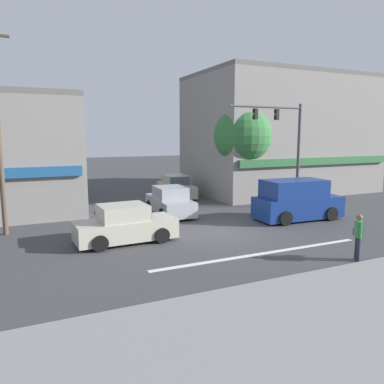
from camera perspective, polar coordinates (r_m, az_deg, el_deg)
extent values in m
plane|color=#3D3D3F|center=(17.31, 3.96, -6.08)|extent=(120.00, 120.00, 0.00)
cube|color=silver|center=(14.46, 10.72, -9.19)|extent=(9.00, 0.24, 0.01)
cube|color=gray|center=(11.04, 26.49, -15.36)|extent=(40.00, 5.00, 0.16)
cube|color=gray|center=(30.61, 13.21, 8.27)|extent=(13.53, 8.53, 8.59)
cube|color=#2D6638|center=(27.36, 18.71, 4.46)|extent=(12.85, 0.24, 0.50)
cube|color=#635F5B|center=(30.91, 13.51, 16.53)|extent=(13.53, 8.53, 0.30)
cylinder|color=#4C3823|center=(25.12, 7.60, 1.91)|extent=(0.32, 0.32, 2.94)
sphere|color=#337038|center=(24.95, 7.73, 8.52)|extent=(3.79, 3.79, 3.79)
cylinder|color=#47474C|center=(23.32, 15.89, 5.16)|extent=(0.18, 0.18, 6.20)
cylinder|color=#47474C|center=(21.87, 11.26, 12.58)|extent=(4.80, 0.17, 0.12)
cube|color=black|center=(22.27, 12.77, 11.43)|extent=(0.20, 0.24, 0.60)
sphere|color=black|center=(22.20, 12.53, 11.92)|extent=(0.12, 0.12, 0.12)
sphere|color=orange|center=(22.19, 12.52, 11.45)|extent=(0.12, 0.12, 0.12)
sphere|color=black|center=(22.19, 12.50, 10.99)|extent=(0.12, 0.12, 0.12)
cube|color=black|center=(21.44, 9.62, 11.64)|extent=(0.20, 0.24, 0.60)
sphere|color=black|center=(21.38, 9.36, 12.14)|extent=(0.12, 0.12, 0.12)
sphere|color=orange|center=(21.37, 9.35, 11.65)|extent=(0.12, 0.12, 0.12)
sphere|color=black|center=(21.36, 9.34, 11.17)|extent=(0.12, 0.12, 0.12)
cube|color=#999EA3|center=(20.90, -3.39, -1.98)|extent=(1.90, 4.18, 0.80)
cube|color=#999EA3|center=(20.68, -3.32, -0.06)|extent=(1.65, 1.97, 0.64)
cube|color=#475666|center=(21.60, -4.15, 0.30)|extent=(1.44, 0.13, 0.54)
cylinder|color=black|center=(21.89, -6.56, -2.11)|extent=(0.21, 0.65, 0.64)
cylinder|color=black|center=(22.39, -2.37, -1.82)|extent=(0.21, 0.65, 0.64)
cylinder|color=black|center=(19.50, -4.56, -3.43)|extent=(0.21, 0.65, 0.64)
cylinder|color=black|center=(20.06, 0.08, -3.05)|extent=(0.21, 0.65, 0.64)
cube|color=#B7B29E|center=(15.81, -10.06, -5.60)|extent=(4.16, 1.85, 0.80)
cube|color=#B7B29E|center=(15.63, -10.48, -3.08)|extent=(1.96, 1.63, 0.64)
cube|color=#475666|center=(15.92, -7.13, -2.78)|extent=(0.11, 1.44, 0.54)
cylinder|color=black|center=(17.04, -6.77, -5.25)|extent=(0.65, 0.20, 0.64)
cylinder|color=black|center=(15.50, -4.59, -6.63)|extent=(0.65, 0.20, 0.64)
cylinder|color=black|center=(16.37, -15.19, -6.07)|extent=(0.65, 0.20, 0.64)
cylinder|color=black|center=(14.77, -13.83, -7.64)|extent=(0.65, 0.20, 0.64)
cube|color=navy|center=(20.40, 15.84, -2.21)|extent=(4.69, 2.07, 1.10)
cube|color=navy|center=(20.06, 15.28, 0.53)|extent=(3.29, 1.96, 0.90)
cube|color=#475666|center=(21.07, 18.79, 0.75)|extent=(0.14, 1.66, 0.76)
cylinder|color=black|center=(22.04, 17.29, -2.28)|extent=(0.73, 0.24, 0.72)
cylinder|color=black|center=(20.68, 20.50, -3.15)|extent=(0.73, 0.24, 0.72)
cylinder|color=black|center=(20.38, 11.04, -2.92)|extent=(0.73, 0.24, 0.72)
cylinder|color=black|center=(18.90, 14.07, -3.93)|extent=(0.73, 0.24, 0.72)
cube|color=#B7B29E|center=(26.60, -2.43, 0.34)|extent=(1.91, 4.18, 0.80)
cube|color=#B7B29E|center=(26.60, -2.52, 1.90)|extent=(1.66, 1.98, 0.64)
cube|color=#475666|center=(25.69, -1.80, 1.67)|extent=(1.44, 0.14, 0.54)
cylinder|color=black|center=(25.76, 0.29, -0.42)|extent=(0.21, 0.65, 0.64)
cylinder|color=black|center=(25.18, -3.30, -0.65)|extent=(0.21, 0.65, 0.64)
cylinder|color=black|center=(28.10, -1.65, 0.34)|extent=(0.21, 0.65, 0.64)
cylinder|color=black|center=(27.57, -4.97, 0.15)|extent=(0.21, 0.65, 0.64)
cylinder|color=#232838|center=(14.51, 23.98, -8.00)|extent=(0.14, 0.14, 0.86)
cylinder|color=#232838|center=(14.68, 23.81, -7.80)|extent=(0.14, 0.14, 0.86)
cube|color=#3F8C4C|center=(14.41, 24.07, -5.15)|extent=(0.38, 0.42, 0.58)
sphere|color=brown|center=(14.33, 24.17, -3.55)|extent=(0.22, 0.22, 0.22)
cylinder|color=#3F8C4C|center=(14.19, 24.32, -5.37)|extent=(0.09, 0.09, 0.56)
cylinder|color=#3F8C4C|center=(14.64, 23.83, -4.93)|extent=(0.09, 0.09, 0.56)
cube|color=brown|center=(14.76, 23.87, -5.51)|extent=(0.30, 0.26, 0.24)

